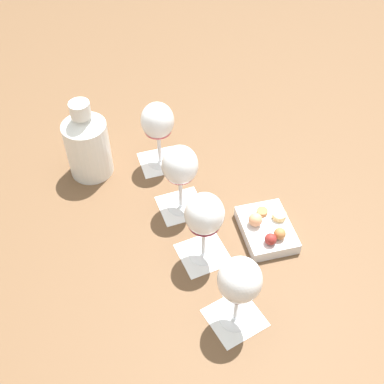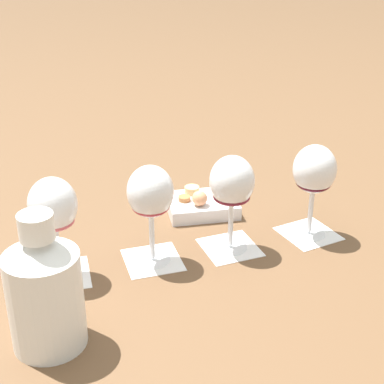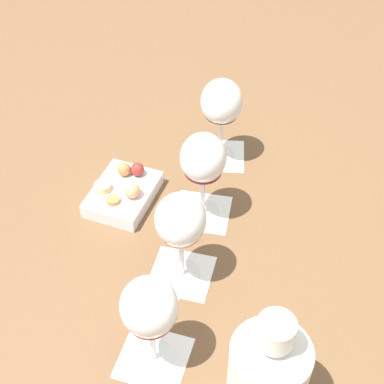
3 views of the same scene
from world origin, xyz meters
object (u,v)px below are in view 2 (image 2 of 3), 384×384
Objects in this scene: wine_glass_1 at (151,196)px; wine_glass_0 at (53,209)px; ceramic_vase at (44,290)px; wine_glass_3 at (314,174)px; snack_dish at (203,204)px; wine_glass_2 at (232,185)px.

wine_glass_0 is at bearing 155.31° from wine_glass_1.
ceramic_vase reaches higher than wine_glass_0.
wine_glass_3 is 0.25m from snack_dish.
wine_glass_3 is at bearing -66.64° from snack_dish.
snack_dish is at bearing 66.38° from wine_glass_2.
wine_glass_1 is 0.26m from ceramic_vase.
ceramic_vase is at bearing 174.26° from wine_glass_3.
wine_glass_2 is 1.00× the size of wine_glass_3.
wine_glass_2 is at bearing -24.81° from wine_glass_1.
wine_glass_3 reaches higher than snack_dish.
wine_glass_2 is (0.28, -0.13, 0.00)m from wine_glass_0.
wine_glass_1 is 1.00× the size of wine_glass_3.
wine_glass_0 is 1.00× the size of wine_glass_3.
ceramic_vase reaches higher than wine_glass_3.
wine_glass_2 is 0.19m from snack_dish.
wine_glass_0 is 0.86× the size of ceramic_vase.
ceramic_vase is (-0.53, 0.05, -0.04)m from wine_glass_3.
snack_dish is (0.44, 0.15, -0.07)m from ceramic_vase.
snack_dish is (-0.09, 0.21, -0.11)m from wine_glass_3.
ceramic_vase is at bearing -161.04° from snack_dish.
ceramic_vase is (-0.25, -0.07, -0.04)m from wine_glass_1.
wine_glass_3 is 0.86× the size of ceramic_vase.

